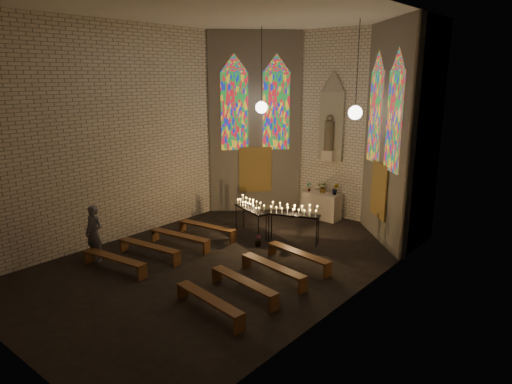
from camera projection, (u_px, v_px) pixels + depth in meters
floor at (224, 261)px, 13.49m from camera, size 12.00×12.00×0.00m
room at (292, 126)px, 15.08m from camera, size 8.22×12.43×7.00m
altar at (322, 206)px, 17.43m from camera, size 1.40×0.60×1.00m
flower_vase_left at (309, 187)px, 17.54m from camera, size 0.20×0.15×0.35m
flower_vase_center at (323, 187)px, 17.32m from camera, size 0.44×0.40×0.43m
flower_vase_right at (335, 189)px, 17.01m from camera, size 0.29×0.27×0.44m
aisle_flower_pot at (258, 241)px, 14.63m from camera, size 0.25×0.25×0.38m
votive_stand_left at (251, 207)px, 15.44m from camera, size 1.65×0.90×1.18m
votive_stand_right at (294, 212)px, 14.69m from camera, size 1.72×0.98×1.24m
pew_left_0 at (207, 227)px, 15.43m from camera, size 2.23×0.61×0.42m
pew_right_0 at (298, 254)px, 13.10m from camera, size 2.23×0.61×0.42m
pew_left_1 at (180, 237)px, 14.53m from camera, size 2.23×0.61×0.42m
pew_right_1 at (273, 267)px, 12.21m from camera, size 2.23×0.61×0.42m
pew_left_2 at (149, 247)px, 13.64m from camera, size 2.23×0.61×0.42m
pew_right_2 at (243, 283)px, 11.31m from camera, size 2.23×0.61×0.42m
pew_left_3 at (114, 259)px, 12.75m from camera, size 2.23×0.61×0.42m
pew_right_3 at (209, 300)px, 10.42m from camera, size 2.23×0.61×0.42m
visitor at (94, 234)px, 13.34m from camera, size 0.68×0.51×1.69m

